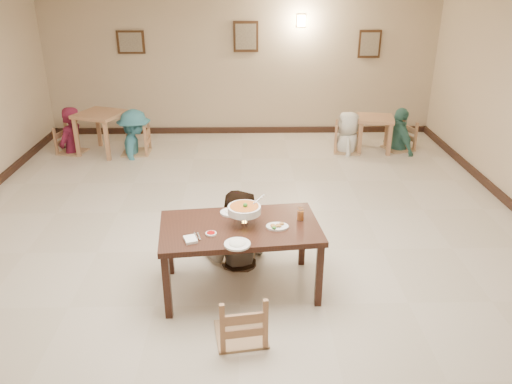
{
  "coord_description": "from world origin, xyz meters",
  "views": [
    {
      "loc": [
        0.08,
        -5.4,
        3.2
      ],
      "look_at": [
        0.19,
        -0.22,
        0.9
      ],
      "focal_mm": 35.0,
      "sensor_mm": 36.0,
      "label": 1
    }
  ],
  "objects_px": {
    "curry_warmer": "(244,210)",
    "bg_table_left": "(101,120)",
    "main_table": "(240,232)",
    "bg_chair_rr": "(401,123)",
    "bg_chair_ll": "(69,128)",
    "bg_chair_lr": "(134,126)",
    "bg_chair_rl": "(349,125)",
    "bg_diner_d": "(403,108)",
    "bg_diner_a": "(66,107)",
    "chair_near": "(240,292)",
    "bg_table_right": "(375,124)",
    "main_diner": "(235,191)",
    "bg_diner_b": "(132,110)",
    "bg_diner_c": "(350,112)",
    "drink_glass": "(300,215)",
    "chair_far": "(238,225)"
  },
  "relations": [
    {
      "from": "curry_warmer",
      "to": "bg_table_left",
      "type": "height_order",
      "value": "curry_warmer"
    },
    {
      "from": "main_table",
      "to": "bg_chair_rr",
      "type": "bearing_deg",
      "value": 50.37
    },
    {
      "from": "bg_chair_ll",
      "to": "bg_chair_lr",
      "type": "height_order",
      "value": "bg_chair_lr"
    },
    {
      "from": "main_table",
      "to": "bg_chair_ll",
      "type": "relative_size",
      "value": 1.79
    },
    {
      "from": "bg_chair_rl",
      "to": "bg_diner_d",
      "type": "height_order",
      "value": "bg_diner_d"
    },
    {
      "from": "bg_chair_lr",
      "to": "bg_chair_rr",
      "type": "relative_size",
      "value": 1.03
    },
    {
      "from": "bg_diner_a",
      "to": "bg_diner_d",
      "type": "distance_m",
      "value": 6.31
    },
    {
      "from": "bg_chair_rr",
      "to": "chair_near",
      "type": "bearing_deg",
      "value": -49.13
    },
    {
      "from": "bg_chair_rr",
      "to": "bg_table_right",
      "type": "bearing_deg",
      "value": -104.53
    },
    {
      "from": "main_diner",
      "to": "bg_table_left",
      "type": "height_order",
      "value": "main_diner"
    },
    {
      "from": "bg_diner_a",
      "to": "bg_diner_b",
      "type": "relative_size",
      "value": 1.05
    },
    {
      "from": "main_table",
      "to": "bg_diner_c",
      "type": "height_order",
      "value": "bg_diner_c"
    },
    {
      "from": "chair_near",
      "to": "bg_diner_d",
      "type": "xyz_separation_m",
      "value": [
        3.05,
        5.41,
        0.32
      ]
    },
    {
      "from": "main_table",
      "to": "drink_glass",
      "type": "bearing_deg",
      "value": 3.67
    },
    {
      "from": "drink_glass",
      "to": "bg_diner_c",
      "type": "relative_size",
      "value": 0.09
    },
    {
      "from": "bg_table_right",
      "to": "bg_diner_d",
      "type": "height_order",
      "value": "bg_diner_d"
    },
    {
      "from": "bg_table_left",
      "to": "bg_chair_ll",
      "type": "bearing_deg",
      "value": 177.97
    },
    {
      "from": "chair_near",
      "to": "bg_diner_a",
      "type": "relative_size",
      "value": 0.57
    },
    {
      "from": "drink_glass",
      "to": "bg_chair_ll",
      "type": "relative_size",
      "value": 0.14
    },
    {
      "from": "chair_far",
      "to": "bg_chair_lr",
      "type": "distance_m",
      "value": 4.32
    },
    {
      "from": "chair_near",
      "to": "bg_table_left",
      "type": "relative_size",
      "value": 0.99
    },
    {
      "from": "bg_chair_ll",
      "to": "bg_diner_c",
      "type": "xyz_separation_m",
      "value": [
        5.29,
        -0.04,
        0.29
      ]
    },
    {
      "from": "main_diner",
      "to": "bg_table_left",
      "type": "bearing_deg",
      "value": -44.09
    },
    {
      "from": "bg_diner_a",
      "to": "bg_diner_c",
      "type": "xyz_separation_m",
      "value": [
        5.29,
        -0.04,
        -0.11
      ]
    },
    {
      "from": "main_diner",
      "to": "bg_diner_c",
      "type": "bearing_deg",
      "value": -105.65
    },
    {
      "from": "drink_glass",
      "to": "bg_diner_c",
      "type": "height_order",
      "value": "bg_diner_c"
    },
    {
      "from": "bg_diner_c",
      "to": "chair_far",
      "type": "bearing_deg",
      "value": -21.68
    },
    {
      "from": "drink_glass",
      "to": "bg_chair_lr",
      "type": "relative_size",
      "value": 0.13
    },
    {
      "from": "bg_chair_lr",
      "to": "bg_diner_a",
      "type": "distance_m",
      "value": 1.28
    },
    {
      "from": "chair_far",
      "to": "bg_table_left",
      "type": "relative_size",
      "value": 0.85
    },
    {
      "from": "bg_diner_d",
      "to": "chair_far",
      "type": "bearing_deg",
      "value": 125.79
    },
    {
      "from": "bg_diner_d",
      "to": "bg_chair_lr",
      "type": "bearing_deg",
      "value": 75.14
    },
    {
      "from": "bg_chair_rl",
      "to": "bg_diner_a",
      "type": "xyz_separation_m",
      "value": [
        -5.29,
        0.04,
        0.36
      ]
    },
    {
      "from": "drink_glass",
      "to": "bg_diner_d",
      "type": "xyz_separation_m",
      "value": [
        2.41,
        4.52,
        -0.02
      ]
    },
    {
      "from": "bg_chair_rr",
      "to": "bg_diner_c",
      "type": "bearing_deg",
      "value": -104.04
    },
    {
      "from": "bg_chair_rr",
      "to": "bg_diner_b",
      "type": "distance_m",
      "value": 5.1
    },
    {
      "from": "bg_diner_d",
      "to": "bg_chair_rl",
      "type": "bearing_deg",
      "value": 79.45
    },
    {
      "from": "main_table",
      "to": "main_diner",
      "type": "height_order",
      "value": "main_diner"
    },
    {
      "from": "curry_warmer",
      "to": "bg_chair_lr",
      "type": "xyz_separation_m",
      "value": [
        -2.08,
        4.5,
        -0.41
      ]
    },
    {
      "from": "chair_near",
      "to": "bg_diner_b",
      "type": "bearing_deg",
      "value": -77.48
    },
    {
      "from": "bg_diner_a",
      "to": "bg_chair_rr",
      "type": "bearing_deg",
      "value": 106.4
    },
    {
      "from": "bg_chair_lr",
      "to": "bg_chair_rr",
      "type": "bearing_deg",
      "value": 90.58
    },
    {
      "from": "chair_near",
      "to": "bg_diner_b",
      "type": "xyz_separation_m",
      "value": [
        -2.04,
        5.29,
        0.34
      ]
    },
    {
      "from": "bg_chair_ll",
      "to": "bg_diner_d",
      "type": "relative_size",
      "value": 0.6
    },
    {
      "from": "main_table",
      "to": "chair_near",
      "type": "distance_m",
      "value": 0.81
    },
    {
      "from": "chair_far",
      "to": "bg_table_right",
      "type": "bearing_deg",
      "value": 62.06
    },
    {
      "from": "main_diner",
      "to": "drink_glass",
      "type": "height_order",
      "value": "main_diner"
    },
    {
      "from": "chair_far",
      "to": "bg_diner_b",
      "type": "relative_size",
      "value": 0.51
    },
    {
      "from": "bg_chair_lr",
      "to": "bg_chair_rl",
      "type": "distance_m",
      "value": 4.06
    },
    {
      "from": "main_diner",
      "to": "bg_diner_a",
      "type": "height_order",
      "value": "main_diner"
    }
  ]
}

